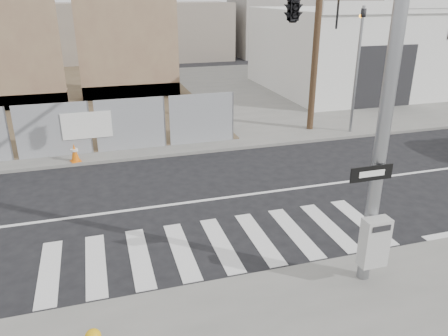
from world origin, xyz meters
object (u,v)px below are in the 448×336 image
object	(u,v)px
traffic_cone_c	(75,153)
traffic_cone_d	(74,142)
auto_shop	(366,49)
signal_pole	(318,40)

from	to	relation	value
traffic_cone_c	traffic_cone_d	size ratio (longest dim) A/B	0.95
traffic_cone_c	auto_shop	bearing A→B (deg)	26.54
auto_shop	traffic_cone_c	world-z (taller)	auto_shop
signal_pole	auto_shop	xyz separation A→B (m)	(11.50, 15.01, -2.25)
traffic_cone_d	signal_pole	bearing A→B (deg)	-51.14
traffic_cone_d	auto_shop	bearing A→B (deg)	23.07
auto_shop	traffic_cone_c	bearing A→B (deg)	-153.46
traffic_cone_c	traffic_cone_d	distance (m)	1.26
signal_pole	traffic_cone_c	distance (m)	9.70
signal_pole	auto_shop	size ratio (longest dim) A/B	0.58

